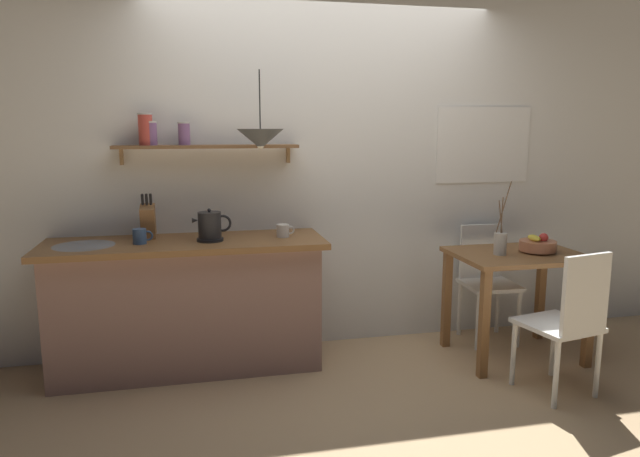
# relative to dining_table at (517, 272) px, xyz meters

# --- Properties ---
(ground_plane) EXTENTS (14.00, 14.00, 0.00)m
(ground_plane) POSITION_rel_dining_table_xyz_m (-1.27, -0.02, -0.62)
(ground_plane) COLOR tan
(back_wall) EXTENTS (6.80, 0.11, 2.70)m
(back_wall) POSITION_rel_dining_table_xyz_m (-1.07, 0.63, 0.73)
(back_wall) COLOR white
(back_wall) RESTS_ON ground_plane
(kitchen_counter) EXTENTS (1.83, 0.63, 0.89)m
(kitchen_counter) POSITION_rel_dining_table_xyz_m (-2.28, 0.29, -0.17)
(kitchen_counter) COLOR gray
(kitchen_counter) RESTS_ON ground_plane
(wall_shelf) EXTENTS (1.24, 0.20, 0.34)m
(wall_shelf) POSITION_rel_dining_table_xyz_m (-2.24, 0.47, 0.92)
(wall_shelf) COLOR brown
(dining_table) EXTENTS (0.88, 0.67, 0.76)m
(dining_table) POSITION_rel_dining_table_xyz_m (0.00, 0.00, 0.00)
(dining_table) COLOR brown
(dining_table) RESTS_ON ground_plane
(dining_chair_near) EXTENTS (0.47, 0.48, 0.91)m
(dining_chair_near) POSITION_rel_dining_table_xyz_m (-0.04, -0.64, -0.12)
(dining_chair_near) COLOR white
(dining_chair_near) RESTS_ON ground_plane
(dining_chair_far) EXTENTS (0.40, 0.40, 0.88)m
(dining_chair_far) POSITION_rel_dining_table_xyz_m (-0.02, 0.39, -0.13)
(dining_chair_far) COLOR white
(dining_chair_far) RESTS_ON ground_plane
(fruit_bowl) EXTENTS (0.25, 0.25, 0.14)m
(fruit_bowl) POSITION_rel_dining_table_xyz_m (0.14, -0.01, 0.19)
(fruit_bowl) COLOR #BC704C
(fruit_bowl) RESTS_ON dining_table
(twig_vase) EXTENTS (0.10, 0.09, 0.51)m
(twig_vase) POSITION_rel_dining_table_xyz_m (-0.16, -0.03, 0.23)
(twig_vase) COLOR #B7B2A8
(twig_vase) RESTS_ON dining_table
(electric_kettle) EXTENTS (0.26, 0.17, 0.22)m
(electric_kettle) POSITION_rel_dining_table_xyz_m (-2.11, 0.24, 0.37)
(electric_kettle) COLOR black
(electric_kettle) RESTS_ON kitchen_counter
(knife_block) EXTENTS (0.09, 0.18, 0.31)m
(knife_block) POSITION_rel_dining_table_xyz_m (-2.51, 0.41, 0.39)
(knife_block) COLOR #9E6B3D
(knife_block) RESTS_ON kitchen_counter
(coffee_mug_by_sink) EXTENTS (0.13, 0.09, 0.10)m
(coffee_mug_by_sink) POSITION_rel_dining_table_xyz_m (-2.55, 0.24, 0.32)
(coffee_mug_by_sink) COLOR #3D5B89
(coffee_mug_by_sink) RESTS_ON kitchen_counter
(coffee_mug_spare) EXTENTS (0.12, 0.09, 0.09)m
(coffee_mug_spare) POSITION_rel_dining_table_xyz_m (-1.62, 0.27, 0.31)
(coffee_mug_spare) COLOR white
(coffee_mug_spare) RESTS_ON kitchen_counter
(pendant_lamp) EXTENTS (0.30, 0.30, 0.49)m
(pendant_lamp) POSITION_rel_dining_table_xyz_m (-1.78, 0.13, 0.94)
(pendant_lamp) COLOR black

